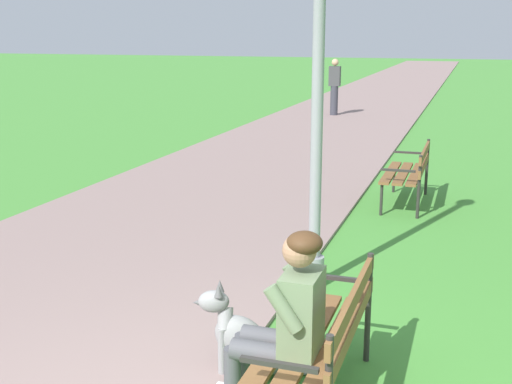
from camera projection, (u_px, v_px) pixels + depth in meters
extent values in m
cube|color=gray|center=(382.00, 92.00, 26.37)|extent=(4.18, 60.00, 0.04)
cube|color=brown|center=(283.00, 336.00, 4.32)|extent=(0.14, 1.50, 0.04)
cube|color=brown|center=(309.00, 340.00, 4.27)|extent=(0.14, 1.50, 0.04)
cube|color=brown|center=(335.00, 344.00, 4.22)|extent=(0.14, 1.50, 0.04)
cube|color=brown|center=(352.00, 326.00, 4.15)|extent=(0.04, 1.50, 0.11)
cube|color=brown|center=(353.00, 300.00, 4.11)|extent=(0.04, 1.50, 0.11)
cylinder|color=#2D2B28|center=(305.00, 324.00, 5.02)|extent=(0.04, 0.04, 0.45)
cylinder|color=#2D2B28|center=(368.00, 308.00, 4.83)|extent=(0.04, 0.04, 0.85)
cube|color=#2D2B28|center=(332.00, 278.00, 4.86)|extent=(0.45, 0.04, 0.03)
cube|color=#2D2B28|center=(279.00, 365.00, 3.59)|extent=(0.45, 0.04, 0.03)
cube|color=brown|center=(391.00, 173.00, 9.35)|extent=(0.14, 1.50, 0.04)
cube|color=brown|center=(403.00, 173.00, 9.29)|extent=(0.14, 1.50, 0.04)
cube|color=brown|center=(416.00, 174.00, 9.24)|extent=(0.14, 1.50, 0.04)
cube|color=brown|center=(424.00, 165.00, 9.17)|extent=(0.04, 1.50, 0.11)
cube|color=brown|center=(425.00, 152.00, 9.13)|extent=(0.04, 1.50, 0.11)
cylinder|color=#2D2B28|center=(394.00, 178.00, 10.04)|extent=(0.04, 0.04, 0.45)
cylinder|color=#2D2B28|center=(427.00, 167.00, 9.85)|extent=(0.04, 0.04, 0.85)
cube|color=#2D2B28|center=(409.00, 153.00, 9.88)|extent=(0.45, 0.04, 0.03)
cylinder|color=#2D2B28|center=(381.00, 199.00, 8.77)|extent=(0.04, 0.04, 0.45)
cylinder|color=#2D2B28|center=(419.00, 187.00, 8.58)|extent=(0.04, 0.04, 0.85)
cube|color=#2D2B28|center=(398.00, 170.00, 8.61)|extent=(0.45, 0.04, 0.03)
cylinder|color=#4C4C51|center=(273.00, 339.00, 4.24)|extent=(0.42, 0.14, 0.14)
cylinder|color=#4C4C51|center=(243.00, 367.00, 4.36)|extent=(0.11, 0.11, 0.47)
cylinder|color=#4C4C51|center=(264.00, 353.00, 4.05)|extent=(0.42, 0.14, 0.14)
cylinder|color=#4C4C51|center=(233.00, 382.00, 4.17)|extent=(0.11, 0.11, 0.47)
cube|color=#6B7F5B|center=(302.00, 313.00, 4.02)|extent=(0.22, 0.36, 0.52)
cylinder|color=#6B7F5B|center=(301.00, 285.00, 4.20)|extent=(0.25, 0.09, 0.30)
cylinder|color=#6B7F5B|center=(283.00, 309.00, 3.83)|extent=(0.25, 0.09, 0.30)
sphere|color=#A37556|center=(300.00, 250.00, 3.93)|extent=(0.21, 0.21, 0.21)
ellipsoid|color=#472D19|center=(304.00, 243.00, 3.91)|extent=(0.22, 0.23, 0.14)
ellipsoid|color=gray|center=(262.00, 354.00, 4.69)|extent=(0.42, 0.37, 0.32)
ellipsoid|color=gray|center=(241.00, 338.00, 4.67)|extent=(0.54, 0.35, 0.48)
ellipsoid|color=#595959|center=(248.00, 333.00, 4.66)|extent=(0.39, 0.28, 0.27)
cylinder|color=gray|center=(224.00, 346.00, 4.75)|extent=(0.06, 0.06, 0.38)
cylinder|color=gray|center=(222.00, 354.00, 4.64)|extent=(0.06, 0.06, 0.38)
cylinder|color=gray|center=(225.00, 319.00, 4.64)|extent=(0.15, 0.19, 0.19)
ellipsoid|color=gray|center=(214.00, 301.00, 4.61)|extent=(0.25, 0.20, 0.16)
cone|color=#595959|center=(200.00, 303.00, 4.61)|extent=(0.12, 0.11, 0.09)
cone|color=#595959|center=(220.00, 286.00, 4.63)|extent=(0.06, 0.06, 0.09)
cone|color=#595959|center=(219.00, 291.00, 4.54)|extent=(0.06, 0.06, 0.09)
cylinder|color=gray|center=(289.00, 372.00, 4.72)|extent=(0.28, 0.12, 0.04)
cylinder|color=gray|center=(314.00, 271.00, 6.34)|extent=(0.20, 0.20, 0.30)
cylinder|color=gray|center=(318.00, 96.00, 5.94)|extent=(0.11, 0.11, 3.68)
cylinder|color=#383842|center=(334.00, 101.00, 19.01)|extent=(0.22, 0.22, 0.88)
cube|color=#3F3F42|center=(335.00, 76.00, 18.84)|extent=(0.32, 0.20, 0.56)
sphere|color=tan|center=(335.00, 62.00, 18.75)|extent=(0.20, 0.20, 0.20)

